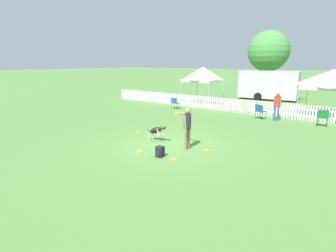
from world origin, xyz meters
name	(u,v)px	position (x,y,z in m)	size (l,w,h in m)	color
ground_plane	(172,145)	(0.00, 0.00, 0.00)	(240.00, 240.00, 0.00)	#4C7A38
handler_person	(187,124)	(0.71, -0.02, 1.01)	(0.92, 0.68, 1.62)	#8C664C
leaping_dog	(156,130)	(-0.87, 0.06, 0.48)	(1.13, 0.31, 0.76)	black
frisbee_near_handler	(138,132)	(-2.55, 0.72, 0.01)	(0.21, 0.21, 0.02)	orange
frisbee_near_dog	(140,152)	(-0.49, -1.41, 0.01)	(0.21, 0.21, 0.02)	orange
frisbee_midfield	(173,159)	(1.01, -1.31, 0.01)	(0.21, 0.21, 0.02)	orange
frisbee_far_scatter	(207,150)	(1.47, 0.27, 0.01)	(0.21, 0.21, 0.02)	orange
backpack_on_grass	(160,152)	(0.45, -1.36, 0.19)	(0.27, 0.27, 0.39)	black
picket_fence	(248,107)	(0.00, 8.49, 0.45)	(23.98, 0.04, 0.90)	white
folding_chair_blue_left	(260,110)	(1.20, 7.21, 0.54)	(0.64, 0.66, 0.90)	#333338
folding_chair_center	(175,102)	(-4.93, 7.11, 0.47)	(0.52, 0.53, 0.80)	#333338
folding_chair_green_right	(323,116)	(4.46, 7.29, 0.56)	(0.54, 0.56, 0.93)	#333338
canopy_tent_main	(333,79)	(4.33, 10.75, 2.29)	(3.12, 3.12, 2.89)	#B2B2B2
canopy_tent_secondary	(203,74)	(-4.60, 10.50, 2.37)	(2.58, 2.58, 2.96)	#B2B2B2
spectator_standing	(277,103)	(2.10, 7.34, 1.02)	(0.41, 0.27, 1.67)	#334C7A
equipment_trailer	(269,85)	(-1.05, 16.28, 1.34)	(5.86, 2.69, 2.54)	#B7B7B7
tree_left_grove	(269,51)	(-4.06, 25.46, 4.60)	(4.90, 4.90, 7.07)	brown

